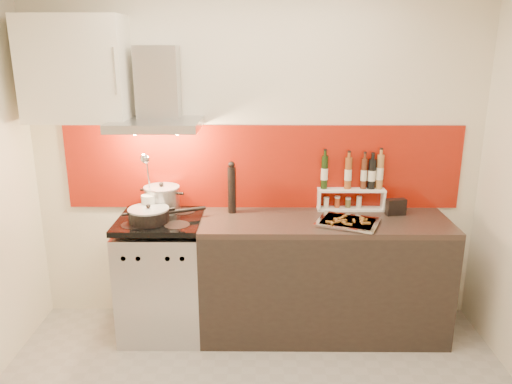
{
  "coord_description": "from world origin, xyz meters",
  "views": [
    {
      "loc": [
        0.03,
        -2.31,
        2.1
      ],
      "look_at": [
        0.0,
        0.95,
        1.15
      ],
      "focal_mm": 35.0,
      "sensor_mm": 36.0,
      "label": 1
    }
  ],
  "objects_px": {
    "counter": "(323,276)",
    "baking_tray": "(348,222)",
    "stock_pot": "(162,199)",
    "saute_pan": "(150,215)",
    "pepper_mill": "(232,188)",
    "range_stove": "(163,277)"
  },
  "relations": [
    {
      "from": "range_stove",
      "to": "saute_pan",
      "type": "distance_m",
      "value": 0.53
    },
    {
      "from": "counter",
      "to": "baking_tray",
      "type": "relative_size",
      "value": 3.56
    },
    {
      "from": "stock_pot",
      "to": "saute_pan",
      "type": "xyz_separation_m",
      "value": [
        -0.05,
        -0.23,
        -0.05
      ]
    },
    {
      "from": "counter",
      "to": "pepper_mill",
      "type": "xyz_separation_m",
      "value": [
        -0.68,
        0.16,
        0.64
      ]
    },
    {
      "from": "counter",
      "to": "baking_tray",
      "type": "bearing_deg",
      "value": -33.32
    },
    {
      "from": "stock_pot",
      "to": "saute_pan",
      "type": "distance_m",
      "value": 0.24
    },
    {
      "from": "stock_pot",
      "to": "counter",
      "type": "bearing_deg",
      "value": -6.93
    },
    {
      "from": "counter",
      "to": "saute_pan",
      "type": "relative_size",
      "value": 3.39
    },
    {
      "from": "saute_pan",
      "to": "baking_tray",
      "type": "relative_size",
      "value": 1.05
    },
    {
      "from": "counter",
      "to": "saute_pan",
      "type": "height_order",
      "value": "saute_pan"
    },
    {
      "from": "counter",
      "to": "pepper_mill",
      "type": "relative_size",
      "value": 4.57
    },
    {
      "from": "range_stove",
      "to": "saute_pan",
      "type": "relative_size",
      "value": 1.71
    },
    {
      "from": "counter",
      "to": "baking_tray",
      "type": "distance_m",
      "value": 0.5
    },
    {
      "from": "range_stove",
      "to": "pepper_mill",
      "type": "distance_m",
      "value": 0.85
    },
    {
      "from": "range_stove",
      "to": "saute_pan",
      "type": "height_order",
      "value": "saute_pan"
    },
    {
      "from": "range_stove",
      "to": "stock_pot",
      "type": "bearing_deg",
      "value": 91.69
    },
    {
      "from": "counter",
      "to": "saute_pan",
      "type": "xyz_separation_m",
      "value": [
        -1.25,
        -0.09,
        0.51
      ]
    },
    {
      "from": "stock_pot",
      "to": "pepper_mill",
      "type": "relative_size",
      "value": 0.67
    },
    {
      "from": "counter",
      "to": "stock_pot",
      "type": "xyz_separation_m",
      "value": [
        -1.2,
        0.15,
        0.56
      ]
    },
    {
      "from": "counter",
      "to": "stock_pot",
      "type": "height_order",
      "value": "stock_pot"
    },
    {
      "from": "counter",
      "to": "stock_pot",
      "type": "relative_size",
      "value": 6.78
    },
    {
      "from": "counter",
      "to": "pepper_mill",
      "type": "distance_m",
      "value": 0.95
    }
  ]
}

